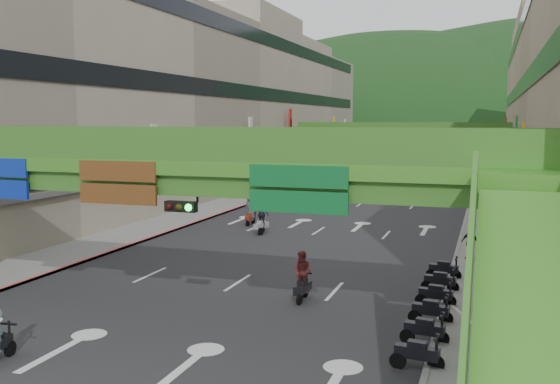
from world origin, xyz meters
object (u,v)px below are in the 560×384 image
object	(u,v)px
overpass_near	(187,183)
car_silver	(357,181)
pedestrian_red	(534,319)
car_yellow	(421,179)
scooter_rider_mid	(303,275)

from	to	relation	value
overpass_near	car_silver	world-z (taller)	overpass_near
overpass_near	pedestrian_red	world-z (taller)	overpass_near
overpass_near	pedestrian_red	xyz separation A→B (m)	(11.27, 2.62, -4.36)
overpass_near	car_silver	xyz separation A→B (m)	(-4.05, 48.33, -4.46)
car_silver	pedestrian_red	distance (m)	48.21
car_silver	car_yellow	xyz separation A→B (m)	(6.43, 4.70, -0.05)
car_yellow	pedestrian_red	world-z (taller)	pedestrian_red
pedestrian_red	overpass_near	bearing A→B (deg)	-161.76
scooter_rider_mid	car_yellow	world-z (taller)	scooter_rider_mid
car_silver	pedestrian_red	xyz separation A→B (m)	(15.31, -45.72, 0.10)
overpass_near	car_yellow	world-z (taller)	overpass_near
overpass_near	car_yellow	bearing A→B (deg)	87.43
car_silver	pedestrian_red	bearing A→B (deg)	-63.02
car_silver	car_yellow	size ratio (longest dim) A/B	1.11
scooter_rider_mid	car_silver	world-z (taller)	scooter_rider_mid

